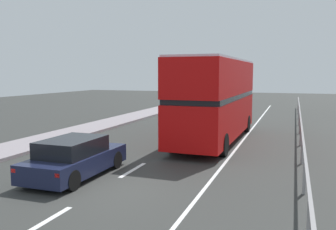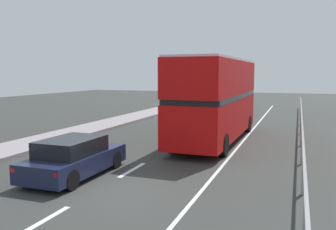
{
  "view_description": "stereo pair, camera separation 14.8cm",
  "coord_description": "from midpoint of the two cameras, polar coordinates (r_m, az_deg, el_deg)",
  "views": [
    {
      "loc": [
        5.52,
        -9.68,
        3.53
      ],
      "look_at": [
        0.33,
        5.06,
        1.74
      ],
      "focal_mm": 38.51,
      "sensor_mm": 36.0,
      "label": 1
    },
    {
      "loc": [
        5.66,
        -9.63,
        3.53
      ],
      "look_at": [
        0.33,
        5.06,
        1.74
      ],
      "focal_mm": 38.51,
      "sensor_mm": 36.0,
      "label": 2
    }
  ],
  "objects": [
    {
      "name": "ground_plane",
      "position": [
        11.71,
        -10.37,
        -11.35
      ],
      "size": [
        73.38,
        120.0,
        0.1
      ],
      "primitive_type": "cube",
      "color": "#303230"
    },
    {
      "name": "lane_paint_markings",
      "position": [
        18.69,
        7.8,
        -4.4
      ],
      "size": [
        3.15,
        46.0,
        0.01
      ],
      "color": "silver",
      "rests_on": "ground"
    },
    {
      "name": "bridge_side_railing",
      "position": [
        18.84,
        20.12,
        -1.81
      ],
      "size": [
        0.1,
        42.0,
        1.13
      ],
      "color": "gray",
      "rests_on": "ground"
    },
    {
      "name": "double_decker_bus_red",
      "position": [
        18.98,
        7.38,
        2.76
      ],
      "size": [
        2.69,
        10.09,
        4.29
      ],
      "rotation": [
        0.0,
        0.0,
        -0.02
      ],
      "color": "red",
      "rests_on": "ground"
    },
    {
      "name": "hatchback_car_near",
      "position": [
        12.88,
        -14.83,
        -6.59
      ],
      "size": [
        1.83,
        4.2,
        1.35
      ],
      "rotation": [
        0.0,
        0.0,
        -0.01
      ],
      "color": "#181D3A",
      "rests_on": "ground"
    }
  ]
}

